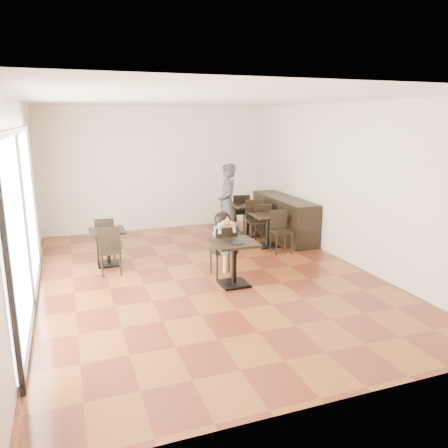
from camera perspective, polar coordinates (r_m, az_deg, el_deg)
name	(u,v)px	position (r m, az deg, el deg)	size (l,w,h in m)	color
floor	(206,276)	(8.23, -2.33, -6.85)	(6.00, 8.00, 0.01)	brown
ceiling	(204,99)	(7.72, -2.56, 16.01)	(6.00, 8.00, 0.01)	white
wall_back	(159,169)	(11.66, -8.48, 7.17)	(6.00, 0.01, 3.20)	silver
wall_front	(334,256)	(4.28, 14.13, -4.11)	(6.00, 0.01, 3.20)	silver
wall_left	(22,203)	(7.49, -24.90, 2.55)	(0.01, 8.00, 3.20)	silver
wall_right	(347,184)	(9.17, 15.79, 5.10)	(0.01, 8.00, 3.20)	silver
storefront_window	(23,222)	(7.04, -24.79, 0.25)	(0.04, 4.50, 2.60)	white
child_table	(234,264)	(7.68, 1.29, -5.18)	(0.76, 0.76, 0.80)	black
child_chair	(223,250)	(8.15, -0.12, -3.48)	(0.43, 0.43, 0.96)	black
child	(223,244)	(8.11, -0.12, -2.64)	(0.43, 0.60, 1.21)	gray
plate	(236,243)	(7.47, 1.58, -2.46)	(0.27, 0.27, 0.02)	black
pizza_slice	(227,223)	(7.83, 0.35, 0.11)	(0.28, 0.22, 0.06)	tan
adult_patron	(227,203)	(10.32, 0.45, 2.75)	(0.68, 0.45, 1.86)	#3B3B3F
cafe_table_mid	(267,230)	(10.07, 5.70, -0.80)	(0.72, 0.72, 0.76)	black
cafe_table_left	(108,247)	(9.06, -14.91, -2.97)	(0.68, 0.68, 0.72)	black
cafe_table_back	(247,220)	(10.94, 3.08, 0.54)	(0.77, 0.77, 0.81)	black
chair_mid_a	(260,222)	(10.57, 4.74, 0.33)	(0.41, 0.41, 0.92)	black
chair_mid_b	(281,232)	(9.61, 7.48, -1.08)	(0.41, 0.41, 0.92)	black
chair_left_a	(105,237)	(9.57, -15.26, -1.66)	(0.39, 0.39, 0.87)	black
chair_left_b	(111,252)	(8.51, -14.58, -3.50)	(0.39, 0.39, 0.87)	black
chair_back_a	(239,212)	(11.42, 2.00, 1.53)	(0.44, 0.44, 0.98)	black
chair_back_b	(257,221)	(10.43, 4.27, 0.34)	(0.44, 0.44, 0.98)	black
service_counter	(284,218)	(10.86, 7.78, 0.84)	(0.60, 2.40, 1.00)	black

